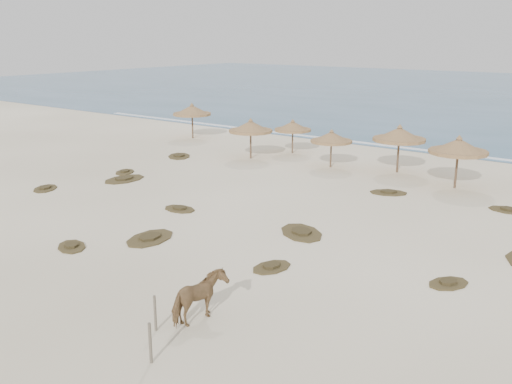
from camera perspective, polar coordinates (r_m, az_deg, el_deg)
ground at (r=23.37m, az=-7.76°, el=-5.77°), size 160.00×160.00×0.00m
foam_line at (r=44.98m, az=16.08°, el=4.08°), size 70.00×0.60×0.01m
palapa_0 at (r=48.16m, az=-6.42°, el=8.08°), size 3.76×3.76×2.97m
palapa_1 at (r=39.80m, az=-0.54°, el=6.50°), size 3.25×3.25×2.85m
palapa_2 at (r=41.78m, az=3.69°, el=6.54°), size 3.14×3.14×2.52m
palapa_3 at (r=37.42m, az=7.56°, el=5.41°), size 3.12×3.12×2.54m
palapa_4 at (r=36.74m, az=14.14°, el=5.55°), size 4.05×4.05×3.07m
palapa_5 at (r=33.83m, az=19.60°, el=4.26°), size 4.19×4.19×3.04m
horse at (r=17.48m, az=-5.68°, el=-10.50°), size 0.97×1.89×1.55m
fence_post_near at (r=15.73m, az=-10.53°, el=-14.63°), size 0.11×0.11×1.16m
fence_post_far at (r=17.25m, az=-10.06°, el=-11.85°), size 0.08×0.08×1.12m
scrub_0 at (r=34.25m, az=-20.33°, el=0.35°), size 2.10×2.21×0.16m
scrub_1 at (r=35.11m, az=-13.04°, el=1.28°), size 1.77×2.71×0.16m
scrub_2 at (r=28.62m, az=-7.65°, el=-1.66°), size 1.78×1.17×0.16m
scrub_3 at (r=25.10m, az=4.56°, el=-4.04°), size 3.07×2.88×0.16m
scrub_4 at (r=21.20m, az=18.68°, el=-8.62°), size 1.64×1.88×0.16m
scrub_6 at (r=41.14m, az=-7.69°, el=3.59°), size 2.76×2.81×0.16m
scrub_7 at (r=32.13m, az=13.11°, el=-0.03°), size 2.41×2.10×0.16m
scrub_8 at (r=36.95m, az=-12.99°, el=1.98°), size 1.84×2.02×0.16m
scrub_9 at (r=24.76m, az=-10.56°, el=-4.53°), size 2.03×2.74×0.16m
scrub_10 at (r=30.81m, az=23.93°, el=-1.64°), size 1.90×1.24×0.16m
scrub_11 at (r=24.60m, az=-17.96°, el=-5.18°), size 1.99×1.75×0.16m
scrub_12 at (r=21.44m, az=1.57°, el=-7.48°), size 1.41×1.87×0.16m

